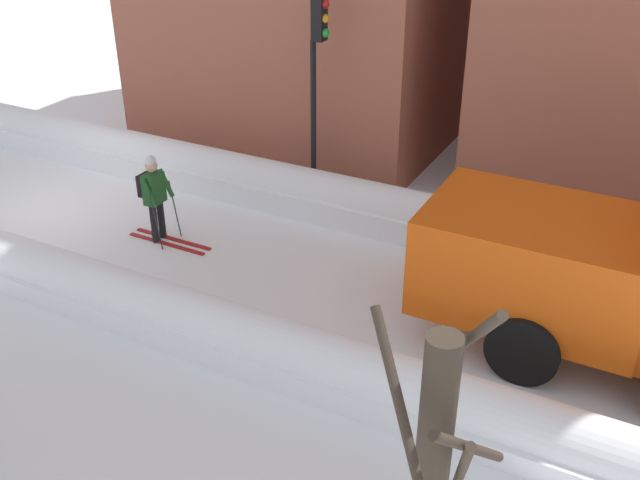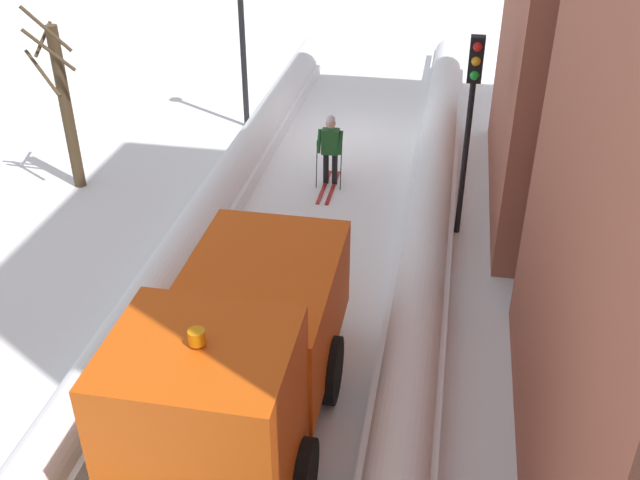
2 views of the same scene
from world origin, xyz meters
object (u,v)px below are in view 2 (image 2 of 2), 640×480
(plow_truck, at_px, (238,362))
(skier, at_px, (331,146))
(bare_tree_near, at_px, (65,105))
(traffic_light_pole, at_px, (471,101))
(street_lamp, at_px, (240,1))

(plow_truck, bearing_deg, skier, -88.92)
(plow_truck, relative_size, bare_tree_near, 1.33)
(skier, bearing_deg, plow_truck, 91.08)
(traffic_light_pole, xyz_separation_m, bare_tree_near, (9.27, -0.65, -0.96))
(street_lamp, bearing_deg, bare_tree_near, 55.65)
(plow_truck, distance_m, bare_tree_near, 9.67)
(plow_truck, xyz_separation_m, traffic_light_pole, (-3.01, -6.69, 1.61))
(skier, relative_size, bare_tree_near, 0.40)
(street_lamp, bearing_deg, plow_truck, 105.10)
(traffic_light_pole, distance_m, street_lamp, 8.07)
(plow_truck, distance_m, skier, 8.63)
(street_lamp, height_order, bare_tree_near, street_lamp)
(skier, distance_m, traffic_light_pole, 4.26)
(bare_tree_near, bearing_deg, traffic_light_pole, 175.98)
(skier, height_order, bare_tree_near, bare_tree_near)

